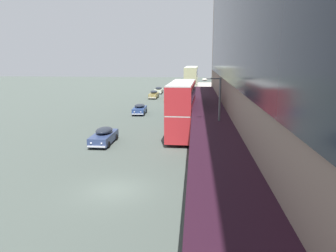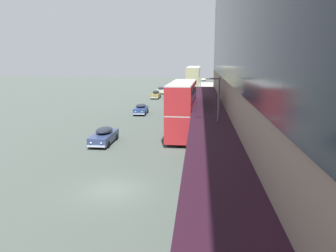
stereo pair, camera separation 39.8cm
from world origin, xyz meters
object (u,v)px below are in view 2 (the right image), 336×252
object	(u,v)px
transit_bus_kerbside_front	(193,81)
sedan_second_near	(104,136)
sedan_far_back	(177,90)
fire_hydrant	(216,164)
sedan_trailing_near	(141,109)
sedan_lead_mid	(172,97)
sedan_second_mid	(156,94)
sedan_oncoming_front	(161,90)
pedestrian_at_kerb	(226,146)
transit_bus_kerbside_rear	(187,103)
street_lamp	(216,114)
transit_bus_kerbside_far	(182,107)

from	to	relation	value
transit_bus_kerbside_front	sedan_second_near	bearing A→B (deg)	-101.74
transit_bus_kerbside_front	sedan_far_back	bearing A→B (deg)	115.80
sedan_far_back	sedan_second_near	distance (m)	47.81
fire_hydrant	sedan_trailing_near	bearing A→B (deg)	112.70
transit_bus_kerbside_front	sedan_far_back	world-z (taller)	transit_bus_kerbside_front
sedan_lead_mid	sedan_second_mid	distance (m)	5.47
sedan_oncoming_front	pedestrian_at_kerb	xyz separation A→B (m)	(11.25, -49.98, 0.42)
transit_bus_kerbside_rear	sedan_lead_mid	world-z (taller)	transit_bus_kerbside_rear
sedan_lead_mid	street_lamp	world-z (taller)	street_lamp
transit_bus_kerbside_front	sedan_lead_mid	world-z (taller)	transit_bus_kerbside_front
sedan_trailing_near	street_lamp	size ratio (longest dim) A/B	0.65
transit_bus_kerbside_rear	sedan_lead_mid	xyz separation A→B (m)	(-3.57, 16.14, -1.11)
sedan_trailing_near	sedan_second_near	distance (m)	17.29
sedan_lead_mid	pedestrian_at_kerb	bearing A→B (deg)	-78.31
transit_bus_kerbside_rear	transit_bus_kerbside_far	distance (m)	12.61
sedan_far_back	sedan_oncoming_front	bearing A→B (deg)	-151.65
transit_bus_kerbside_far	sedan_far_back	bearing A→B (deg)	94.70
sedan_oncoming_front	sedan_second_near	world-z (taller)	sedan_second_near
pedestrian_at_kerb	sedan_second_mid	bearing A→B (deg)	105.39
sedan_far_back	pedestrian_at_kerb	world-z (taller)	pedestrian_at_kerb
sedan_trailing_near	pedestrian_at_kerb	world-z (taller)	pedestrian_at_kerb
sedan_oncoming_front	pedestrian_at_kerb	size ratio (longest dim) A/B	2.43
sedan_second_mid	transit_bus_kerbside_far	bearing A→B (deg)	-77.71
fire_hydrant	street_lamp	bearing A→B (deg)	92.72
transit_bus_kerbside_front	sedan_second_near	world-z (taller)	transit_bus_kerbside_front
transit_bus_kerbside_front	transit_bus_kerbside_far	size ratio (longest dim) A/B	1.12
transit_bus_kerbside_rear	sedan_second_mid	xyz separation A→B (m)	(-7.20, 20.23, -1.03)
fire_hydrant	sedan_second_mid	bearing A→B (deg)	103.41
transit_bus_kerbside_far	sedan_trailing_near	xyz separation A→B (m)	(-6.89, 13.54, -2.40)
sedan_trailing_near	transit_bus_kerbside_rear	bearing A→B (deg)	-8.19
sedan_second_mid	sedan_oncoming_front	size ratio (longest dim) A/B	1.04
pedestrian_at_kerb	transit_bus_kerbside_rear	bearing A→B (deg)	101.08
transit_bus_kerbside_rear	sedan_lead_mid	distance (m)	16.57
transit_bus_kerbside_far	sedan_far_back	xyz separation A→B (m)	(-3.61, 43.91, -2.44)
transit_bus_kerbside_far	sedan_far_back	size ratio (longest dim) A/B	2.29
transit_bus_kerbside_far	sedan_lead_mid	xyz separation A→B (m)	(-3.51, 28.68, -2.44)
transit_bus_kerbside_rear	sedan_far_back	size ratio (longest dim) A/B	2.55
sedan_second_near	pedestrian_at_kerb	world-z (taller)	pedestrian_at_kerb
transit_bus_kerbside_rear	transit_bus_kerbside_front	bearing A→B (deg)	88.77
sedan_second_mid	street_lamp	world-z (taller)	street_lamp
sedan_far_back	sedan_second_near	bearing A→B (deg)	-94.74
transit_bus_kerbside_far	pedestrian_at_kerb	world-z (taller)	transit_bus_kerbside_far
transit_bus_kerbside_front	fire_hydrant	distance (m)	46.03
street_lamp	pedestrian_at_kerb	bearing A→B (deg)	52.39
sedan_lead_mid	fire_hydrant	xyz separation A→B (m)	(6.70, -39.24, -0.23)
sedan_trailing_near	fire_hydrant	world-z (taller)	sedan_trailing_near
sedan_lead_mid	sedan_oncoming_front	bearing A→B (deg)	105.39
street_lamp	sedan_far_back	bearing A→B (deg)	97.23
sedan_trailing_near	sedan_second_near	world-z (taller)	sedan_second_near
transit_bus_kerbside_far	sedan_oncoming_front	distance (m)	42.66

